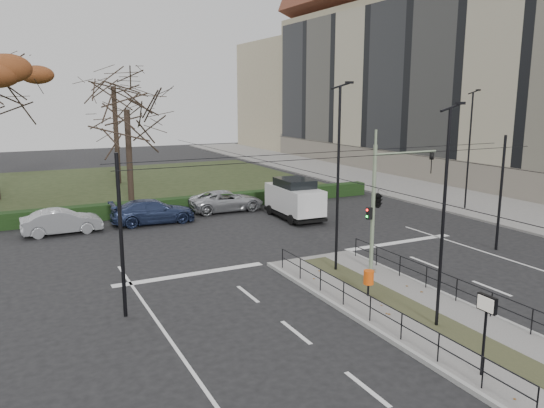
# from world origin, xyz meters

# --- Properties ---
(ground) EXTENTS (140.00, 140.00, 0.00)m
(ground) POSITION_xyz_m (0.00, 0.00, 0.00)
(ground) COLOR black
(ground) RESTS_ON ground
(median_island) EXTENTS (4.40, 15.00, 0.14)m
(median_island) POSITION_xyz_m (0.00, -2.50, 0.07)
(median_island) COLOR #62605D
(median_island) RESTS_ON ground
(sidewalk_east) EXTENTS (8.00, 90.00, 0.14)m
(sidewalk_east) POSITION_xyz_m (18.00, 22.00, 0.07)
(sidewalk_east) COLOR #62605D
(sidewalk_east) RESTS_ON ground
(park) EXTENTS (38.00, 26.00, 0.10)m
(park) POSITION_xyz_m (-6.00, 32.00, 0.05)
(park) COLOR black
(park) RESTS_ON ground
(hedge) EXTENTS (38.00, 1.00, 1.00)m
(hedge) POSITION_xyz_m (-6.00, 18.60, 0.50)
(hedge) COLOR black
(hedge) RESTS_ON ground
(apartment_block) EXTENTS (13.09, 52.10, 21.64)m
(apartment_block) POSITION_xyz_m (27.97, 23.97, 10.39)
(apartment_block) COLOR tan
(apartment_block) RESTS_ON ground
(median_railing) EXTENTS (4.14, 13.24, 0.92)m
(median_railing) POSITION_xyz_m (0.00, -2.60, 0.98)
(median_railing) COLOR black
(median_railing) RESTS_ON median_island
(catenary) EXTENTS (20.00, 34.00, 6.00)m
(catenary) POSITION_xyz_m (0.00, 1.62, 3.42)
(catenary) COLOR black
(catenary) RESTS_ON ground
(traffic_light) EXTENTS (3.87, 2.21, 5.69)m
(traffic_light) POSITION_xyz_m (1.83, 2.04, 3.45)
(traffic_light) COLOR gray
(traffic_light) RESTS_ON median_island
(litter_bin) EXTENTS (0.41, 0.41, 1.04)m
(litter_bin) POSITION_xyz_m (-0.65, -0.62, 0.88)
(litter_bin) COLOR black
(litter_bin) RESTS_ON median_island
(info_panel) EXTENTS (0.14, 0.62, 2.38)m
(info_panel) POSITION_xyz_m (-1.51, -7.04, 2.01)
(info_panel) COLOR black
(info_panel) RESTS_ON median_island
(streetlamp_median_near) EXTENTS (0.63, 0.13, 7.58)m
(streetlamp_median_near) POSITION_xyz_m (-0.22, -3.96, 4.00)
(streetlamp_median_near) COLOR black
(streetlamp_median_near) RESTS_ON median_island
(streetlamp_median_far) EXTENTS (0.70, 0.14, 8.40)m
(streetlamp_median_far) POSITION_xyz_m (0.02, 2.67, 4.41)
(streetlamp_median_far) COLOR black
(streetlamp_median_far) RESTS_ON median_island
(streetlamp_sidewalk) EXTENTS (0.69, 0.14, 8.26)m
(streetlamp_sidewalk) POSITION_xyz_m (15.89, 10.12, 4.34)
(streetlamp_sidewalk) COLOR black
(streetlamp_sidewalk) RESTS_ON sidewalk_east
(parked_car_second) EXTENTS (4.49, 1.62, 1.47)m
(parked_car_second) POSITION_xyz_m (-10.43, 15.75, 0.74)
(parked_car_second) COLOR #9C9FA3
(parked_car_second) RESTS_ON ground
(parked_car_third) EXTENTS (5.35, 2.35, 1.53)m
(parked_car_third) POSITION_xyz_m (-4.99, 16.01, 0.76)
(parked_car_third) COLOR #222D4F
(parked_car_third) RESTS_ON ground
(parked_car_fourth) EXTENTS (5.30, 2.53, 1.46)m
(parked_car_fourth) POSITION_xyz_m (0.56, 17.37, 0.73)
(parked_car_fourth) COLOR #9C9FA3
(parked_car_fourth) RESTS_ON ground
(white_van) EXTENTS (2.45, 5.13, 2.64)m
(white_van) POSITION_xyz_m (3.72, 13.24, 1.36)
(white_van) COLOR silver
(white_van) RESTS_ON ground
(bare_tree_center) EXTENTS (7.76, 7.76, 11.61)m
(bare_tree_center) POSITION_xyz_m (-3.93, 32.67, 8.20)
(bare_tree_center) COLOR black
(bare_tree_center) RESTS_ON park
(bare_tree_near) EXTENTS (6.97, 6.97, 9.18)m
(bare_tree_near) POSITION_xyz_m (-4.95, 22.59, 6.50)
(bare_tree_near) COLOR black
(bare_tree_near) RESTS_ON park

